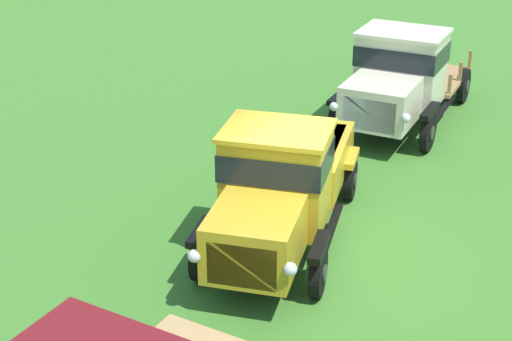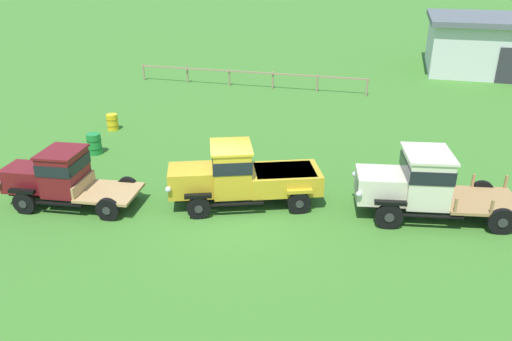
{
  "view_description": "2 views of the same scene",
  "coord_description": "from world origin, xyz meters",
  "views": [
    {
      "loc": [
        -9.85,
        -5.81,
        6.86
      ],
      "look_at": [
        0.41,
        1.57,
        1.0
      ],
      "focal_mm": 55.0,
      "sensor_mm": 36.0,
      "label": 1
    },
    {
      "loc": [
        4.75,
        -14.35,
        8.27
      ],
      "look_at": [
        0.41,
        1.57,
        1.0
      ],
      "focal_mm": 35.0,
      "sensor_mm": 36.0,
      "label": 2
    }
  ],
  "objects": [
    {
      "name": "oil_drum_beside_row",
      "position": [
        -7.59,
        3.68,
        0.46
      ],
      "size": [
        0.64,
        0.64,
        0.93
      ],
      "color": "#1E7F33",
      "rests_on": "ground"
    },
    {
      "name": "oil_drum_near_fence",
      "position": [
        -8.51,
        6.79,
        0.4
      ],
      "size": [
        0.58,
        0.58,
        0.81
      ],
      "color": "gold",
      "rests_on": "ground"
    },
    {
      "name": "paddock_fence",
      "position": [
        -4.22,
        16.85,
        0.81
      ],
      "size": [
        15.48,
        0.55,
        1.13
      ],
      "color": "#997F60",
      "rests_on": "ground"
    },
    {
      "name": "vintage_truck_midrow_center",
      "position": [
        6.04,
        1.59,
        1.22
      ],
      "size": [
        5.68,
        2.99,
        2.29
      ],
      "color": "black",
      "rests_on": "ground"
    },
    {
      "name": "ground_plane",
      "position": [
        0.0,
        0.0,
        0.0
      ],
      "size": [
        240.0,
        240.0,
        0.0
      ],
      "primitive_type": "plane",
      "color": "#3D7528"
    },
    {
      "name": "vintage_truck_second_in_line",
      "position": [
        0.09,
        0.82,
        1.1
      ],
      "size": [
        5.57,
        3.5,
        2.22
      ],
      "color": "black",
      "rests_on": "ground"
    },
    {
      "name": "vintage_truck_foreground_near",
      "position": [
        -6.04,
        -0.9,
        1.07
      ],
      "size": [
        4.93,
        2.33,
        2.05
      ],
      "color": "black",
      "rests_on": "ground"
    }
  ]
}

